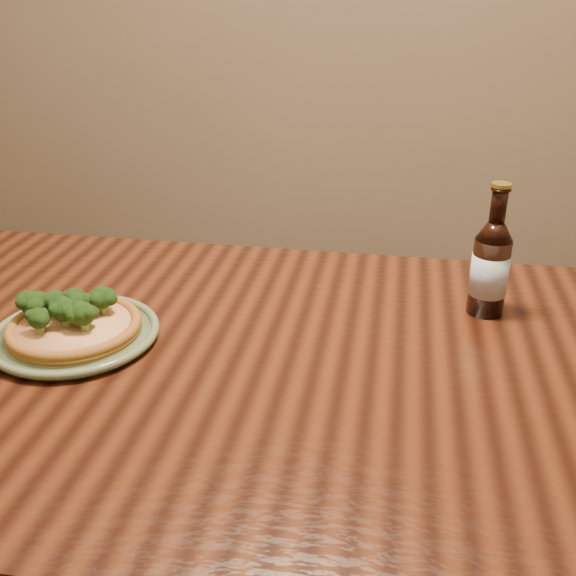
% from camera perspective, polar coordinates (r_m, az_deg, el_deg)
% --- Properties ---
extents(table, '(1.60, 0.90, 0.75)m').
position_cam_1_polar(table, '(1.13, -7.34, -9.44)').
color(table, '#3F1C0D').
rests_on(table, ground).
extents(plate, '(0.27, 0.27, 0.02)m').
position_cam_1_polar(plate, '(1.15, -17.55, -3.74)').
color(plate, '#5E6F4C').
rests_on(plate, table).
extents(pizza, '(0.21, 0.21, 0.07)m').
position_cam_1_polar(pizza, '(1.14, -17.76, -2.83)').
color(pizza, '#915B20').
rests_on(pizza, plate).
extents(beer_bottle, '(0.06, 0.06, 0.23)m').
position_cam_1_polar(beer_bottle, '(1.20, 16.74, 1.74)').
color(beer_bottle, black).
rests_on(beer_bottle, table).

